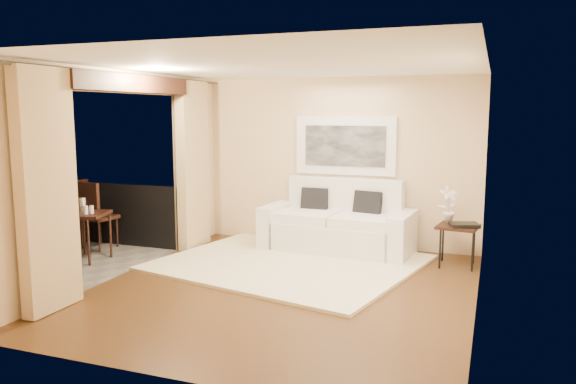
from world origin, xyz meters
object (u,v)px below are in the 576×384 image
at_px(orchid, 449,204).
at_px(balcony_chair_near, 48,234).
at_px(ice_bucket, 81,204).
at_px(sofa, 339,226).
at_px(bistro_table, 85,218).
at_px(side_table, 458,229).
at_px(balcony_chair_far, 93,210).

bearing_deg(orchid, balcony_chair_near, -154.79).
bearing_deg(ice_bucket, sofa, 25.78).
xyz_separation_m(bistro_table, balcony_chair_near, (-0.07, -0.66, -0.10)).
relative_size(balcony_chair_near, ice_bucket, 4.53).
xyz_separation_m(orchid, ice_bucket, (-5.15, -1.59, -0.05)).
xyz_separation_m(side_table, orchid, (-0.15, 0.18, 0.32)).
relative_size(side_table, ice_bucket, 3.04).
xyz_separation_m(sofa, balcony_chair_near, (-3.40, -2.48, 0.13)).
bearing_deg(sofa, side_table, -4.33).
relative_size(sofa, ice_bucket, 11.89).
bearing_deg(bistro_table, ice_bucket, 143.85).
height_order(sofa, side_table, sofa).
bearing_deg(sofa, bistro_table, -146.77).
xyz_separation_m(balcony_chair_far, ice_bucket, (0.13, -0.42, 0.17)).
relative_size(orchid, balcony_chair_far, 0.49).
bearing_deg(orchid, bistro_table, -160.99).
xyz_separation_m(orchid, bistro_table, (-4.97, -1.71, -0.23)).
relative_size(balcony_chair_far, balcony_chair_near, 1.19).
distance_m(side_table, balcony_chair_far, 5.52).
height_order(sofa, balcony_chair_near, sofa).
xyz_separation_m(side_table, bistro_table, (-5.13, -1.53, 0.09)).
distance_m(sofa, balcony_chair_near, 4.21).
height_order(orchid, bistro_table, orchid).
relative_size(sofa, orchid, 4.52).
xyz_separation_m(side_table, ice_bucket, (-5.30, -1.41, 0.28)).
distance_m(bistro_table, balcony_chair_near, 0.67).
relative_size(bistro_table, balcony_chair_near, 0.81).
xyz_separation_m(side_table, balcony_chair_far, (-5.43, -0.99, 0.10)).
relative_size(orchid, balcony_chair_near, 0.58).
relative_size(orchid, bistro_table, 0.72).
bearing_deg(side_table, bistro_table, -163.33).
height_order(side_table, orchid, orchid).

